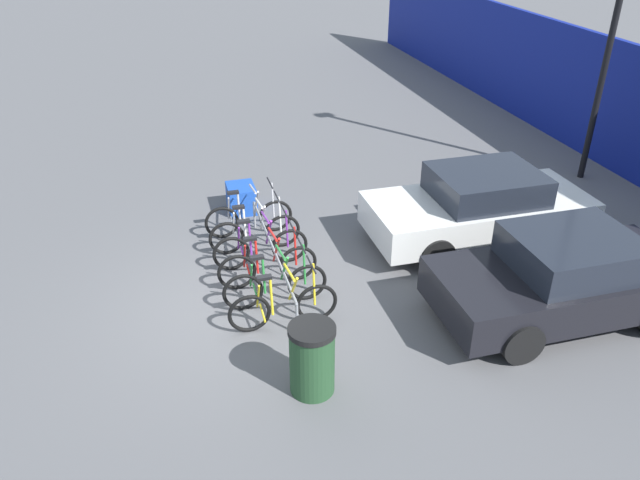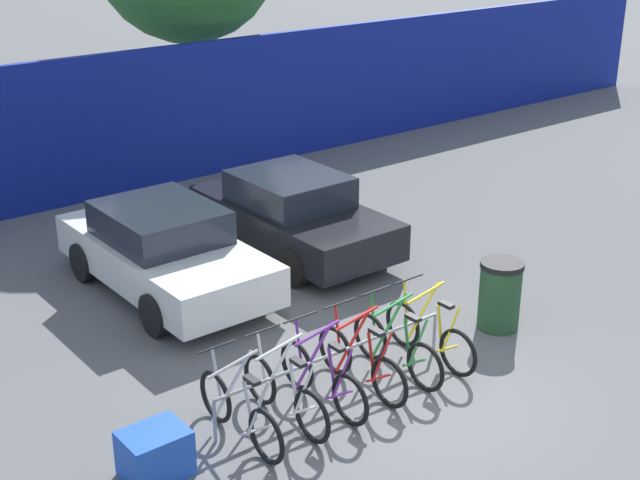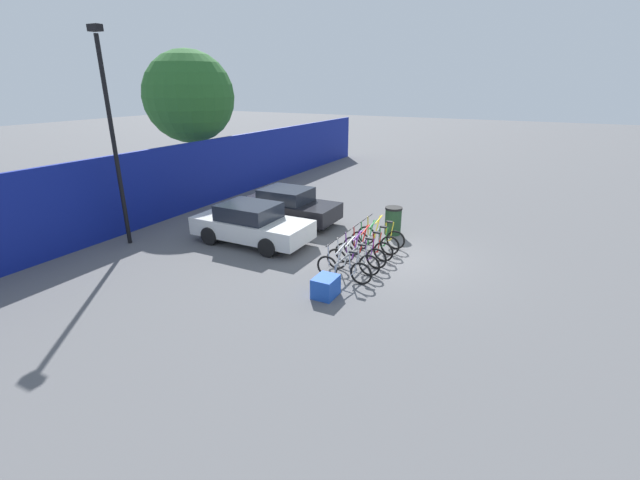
# 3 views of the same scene
# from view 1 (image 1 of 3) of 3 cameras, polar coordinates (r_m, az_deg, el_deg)

# --- Properties ---
(ground_plane) EXTENTS (120.00, 120.00, 0.00)m
(ground_plane) POSITION_cam_1_polar(r_m,az_deg,el_deg) (10.30, -7.11, -5.73)
(ground_plane) COLOR #59595B
(bike_rack) EXTENTS (3.59, 0.04, 0.57)m
(bike_rack) POSITION_cam_1_polar(r_m,az_deg,el_deg) (10.76, -4.37, -0.87)
(bike_rack) COLOR gray
(bike_rack) RESTS_ON ground
(bicycle_silver) EXTENTS (0.68, 1.71, 1.05)m
(bicycle_silver) POSITION_cam_1_polar(r_m,az_deg,el_deg) (12.11, -6.51, 2.11)
(bicycle_silver) COLOR black
(bicycle_silver) RESTS_ON ground
(bicycle_white) EXTENTS (0.68, 1.71, 1.05)m
(bicycle_white) POSITION_cam_1_polar(r_m,az_deg,el_deg) (11.55, -5.97, 0.71)
(bicycle_white) COLOR black
(bicycle_white) RESTS_ON ground
(bicycle_purple) EXTENTS (0.68, 1.71, 1.05)m
(bicycle_purple) POSITION_cam_1_polar(r_m,az_deg,el_deg) (11.06, -5.44, -0.66)
(bicycle_purple) COLOR black
(bicycle_purple) RESTS_ON ground
(bicycle_red) EXTENTS (0.68, 1.71, 1.05)m
(bicycle_red) POSITION_cam_1_polar(r_m,az_deg,el_deg) (10.52, -4.80, -2.31)
(bicycle_red) COLOR black
(bicycle_red) RESTS_ON ground
(bicycle_green) EXTENTS (0.68, 1.71, 1.05)m
(bicycle_green) POSITION_cam_1_polar(r_m,az_deg,el_deg) (10.01, -4.10, -4.10)
(bicycle_green) COLOR black
(bicycle_green) RESTS_ON ground
(bicycle_yellow) EXTENTS (0.68, 1.71, 1.05)m
(bicycle_yellow) POSITION_cam_1_polar(r_m,az_deg,el_deg) (9.53, -3.36, -6.00)
(bicycle_yellow) COLOR black
(bicycle_yellow) RESTS_ON ground
(car_white) EXTENTS (1.91, 4.15, 1.40)m
(car_white) POSITION_cam_1_polar(r_m,az_deg,el_deg) (12.10, 14.36, 2.97)
(car_white) COLOR silver
(car_white) RESTS_ON ground
(car_black) EXTENTS (1.91, 3.98, 1.40)m
(car_black) POSITION_cam_1_polar(r_m,az_deg,el_deg) (10.30, 21.36, -3.18)
(car_black) COLOR black
(car_black) RESTS_ON ground
(lamp_post) EXTENTS (0.24, 0.44, 6.95)m
(lamp_post) POSITION_cam_1_polar(r_m,az_deg,el_deg) (14.96, 25.64, 18.84)
(lamp_post) COLOR black
(lamp_post) RESTS_ON ground
(trash_bin) EXTENTS (0.63, 0.63, 1.03)m
(trash_bin) POSITION_cam_1_polar(r_m,az_deg,el_deg) (8.32, -0.73, -10.80)
(trash_bin) COLOR #234728
(trash_bin) RESTS_ON ground
(cargo_crate) EXTENTS (0.70, 0.56, 0.55)m
(cargo_crate) POSITION_cam_1_polar(r_m,az_deg,el_deg) (13.12, -7.19, 3.82)
(cargo_crate) COLOR blue
(cargo_crate) RESTS_ON ground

